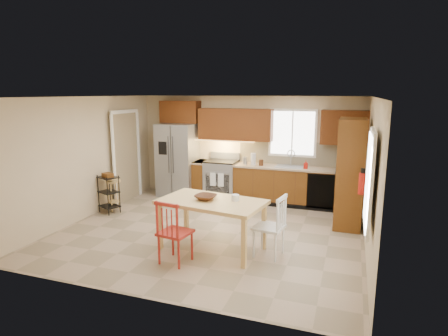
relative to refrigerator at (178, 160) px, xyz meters
name	(u,v)px	position (x,y,z in m)	size (l,w,h in m)	color
floor	(211,231)	(1.70, -2.12, -0.91)	(5.50, 5.50, 0.00)	tan
ceiling	(210,97)	(1.70, -2.12, 1.59)	(5.50, 5.00, 0.02)	silver
wall_back	(247,148)	(1.70, 0.38, 0.34)	(5.50, 0.02, 2.50)	#CCB793
wall_front	(136,204)	(1.70, -4.62, 0.34)	(5.50, 0.02, 2.50)	#CCB793
wall_left	(86,158)	(-1.05, -2.12, 0.34)	(0.02, 5.00, 2.50)	#CCB793
wall_right	(371,177)	(4.45, -2.12, 0.34)	(0.02, 5.00, 2.50)	#CCB793
refrigerator	(178,160)	(0.00, 0.00, 0.00)	(0.92, 0.75, 1.82)	gray
range_stove	(222,180)	(1.15, 0.06, -0.45)	(0.76, 0.63, 0.92)	gray
base_cabinet_narrow	(201,179)	(0.60, 0.08, -0.46)	(0.30, 0.60, 0.90)	#5E3411
base_cabinet_run	(297,186)	(2.99, 0.08, -0.46)	(2.92, 0.60, 0.90)	#5E3411
dishwasher	(321,191)	(3.55, -0.22, -0.46)	(0.60, 0.02, 0.78)	black
backsplash	(300,153)	(2.99, 0.36, 0.27)	(2.92, 0.03, 0.55)	beige
upper_over_fridge	(180,112)	(0.00, 0.20, 1.19)	(1.00, 0.35, 0.55)	#5F2F0F
upper_left_block	(235,124)	(1.45, 0.20, 0.92)	(1.80, 0.35, 0.75)	#5F2F0F
upper_right_block	(344,128)	(3.95, 0.20, 0.92)	(1.00, 0.35, 0.75)	#5F2F0F
window_back	(292,133)	(2.80, 0.35, 0.74)	(1.12, 0.04, 1.12)	white
sink	(289,168)	(2.80, 0.08, -0.05)	(0.62, 0.46, 0.16)	gray
undercab_glow	(223,140)	(1.15, 0.17, 0.52)	(1.60, 0.30, 0.01)	#FFBF66
soap_bottle	(306,164)	(3.18, -0.02, 0.09)	(0.09, 0.09, 0.19)	#A9140B
paper_towel	(253,159)	(1.95, 0.03, 0.13)	(0.12, 0.12, 0.28)	silver
canister_steel	(245,161)	(1.75, 0.03, 0.08)	(0.11, 0.11, 0.18)	gray
canister_wood	(261,163)	(2.15, 0.00, 0.06)	(0.10, 0.10, 0.14)	#4F2815
pantry	(350,173)	(4.13, -0.93, 0.14)	(0.50, 0.95, 2.10)	#5E3411
fire_extinguisher	(362,184)	(4.33, -1.98, 0.19)	(0.12, 0.12, 0.36)	#A9140B
window_right	(370,180)	(4.38, -3.27, 0.54)	(0.04, 1.02, 1.32)	white
doorway	(126,157)	(-0.97, -0.82, 0.14)	(0.04, 0.95, 2.10)	#8C7A59
dining_table	(212,225)	(2.01, -2.88, -0.50)	(1.70, 0.96, 0.83)	#DFB86F
chair_red	(175,231)	(1.66, -3.53, -0.41)	(0.47, 0.47, 1.00)	maroon
chair_white	(269,226)	(2.96, -2.83, -0.41)	(0.47, 0.47, 1.00)	silver
table_bowl	(206,200)	(1.91, -2.88, -0.07)	(0.34, 0.34, 0.08)	#4F2815
table_jar	(235,199)	(2.39, -2.78, -0.04)	(0.14, 0.14, 0.16)	silver
bar_stool	(114,195)	(-0.80, -1.62, -0.57)	(0.33, 0.33, 0.68)	#DFB86F
utility_cart	(109,194)	(-0.80, -1.79, -0.49)	(0.42, 0.32, 0.83)	black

